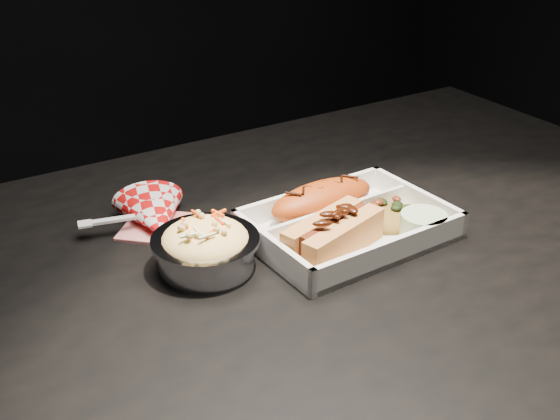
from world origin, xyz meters
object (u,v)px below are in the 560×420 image
object	(u,v)px
fried_pastry	(322,199)
food_tray	(347,229)
napkin_fork	(155,216)
dining_table	(327,294)
foil_coleslaw_cup	(206,246)
hotdog	(333,232)

from	to	relation	value
fried_pastry	food_tray	bearing A→B (deg)	-87.74
napkin_fork	dining_table	bearing A→B (deg)	-24.99
foil_coleslaw_cup	napkin_fork	world-z (taller)	same
dining_table	hotdog	xyz separation A→B (m)	(-0.02, -0.04, 0.12)
dining_table	foil_coleslaw_cup	size ratio (longest dim) A/B	9.20
food_tray	foil_coleslaw_cup	xyz separation A→B (m)	(-0.19, 0.03, 0.02)
foil_coleslaw_cup	hotdog	bearing A→B (deg)	-20.62
food_tray	fried_pastry	bearing A→B (deg)	90.00
fried_pastry	napkin_fork	xyz separation A→B (m)	(-0.20, 0.10, -0.01)
fried_pastry	hotdog	size ratio (longest dim) A/B	1.09
dining_table	napkin_fork	bearing A→B (deg)	141.79
hotdog	napkin_fork	bearing A→B (deg)	114.57
hotdog	foil_coleslaw_cup	xyz separation A→B (m)	(-0.15, 0.06, -0.00)
hotdog	foil_coleslaw_cup	bearing A→B (deg)	142.73
hotdog	napkin_fork	distance (m)	0.24
dining_table	fried_pastry	world-z (taller)	fried_pastry
food_tray	napkin_fork	distance (m)	0.26
napkin_fork	fried_pastry	bearing A→B (deg)	-13.06
food_tray	fried_pastry	world-z (taller)	fried_pastry
dining_table	napkin_fork	xyz separation A→B (m)	(-0.18, 0.15, 0.11)
food_tray	foil_coleslaw_cup	bearing A→B (deg)	169.69
hotdog	napkin_fork	size ratio (longest dim) A/B	0.82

